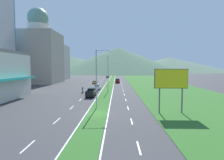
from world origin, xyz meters
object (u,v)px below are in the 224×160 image
street_lamp_far (109,72)px  car_1 (108,77)px  street_lamp_near (98,75)px  motorcycle_rider (83,91)px  billboard_roadside (171,80)px  pickup_truck_1 (91,93)px  car_2 (117,80)px  car_3 (94,90)px  pickup_truck_0 (117,81)px  car_0 (97,87)px  street_lamp_mid (107,71)px  car_4 (95,82)px

street_lamp_far → car_1: (-3.22, 50.45, -4.68)m
street_lamp_near → motorcycle_rider: street_lamp_near is taller
billboard_roadside → pickup_truck_1: 22.55m
car_2 → car_3: 43.30m
billboard_roadside → motorcycle_rider: (-18.26, 21.97, -4.49)m
street_lamp_near → motorcycle_rider: bearing=108.7°
pickup_truck_0 → motorcycle_rider: pickup_truck_0 is taller
car_0 → car_1: (-0.04, 67.61, -0.04)m
pickup_truck_1 → pickup_truck_0: bearing=-9.5°
street_lamp_mid → pickup_truck_0: size_ratio=2.02×
car_3 → motorcycle_rider: (-3.15, -0.72, 0.01)m
street_lamp_near → car_0: street_lamp_near is taller
car_0 → car_1: car_0 is taller
car_4 → street_lamp_far: bearing=-119.8°
pickup_truck_0 → car_3: bearing=-11.4°
street_lamp_mid → pickup_truck_1: 11.07m
street_lamp_mid → billboard_roadside: (11.49, -25.39, -0.95)m
pickup_truck_1 → car_4: bearing=5.6°
car_2 → car_3: (-6.77, -42.76, -0.07)m
billboard_roadside → car_2: (-8.34, 65.45, -4.43)m
billboard_roadside → car_3: bearing=123.7°
street_lamp_mid → car_4: street_lamp_mid is taller
street_lamp_far → car_2: bearing=78.9°
street_lamp_far → billboard_roadside: bearing=-76.0°
car_4 → street_lamp_mid: bearing=-165.0°
street_lamp_near → car_4: street_lamp_near is taller
street_lamp_far → pickup_truck_0: street_lamp_far is taller
street_lamp_mid → street_lamp_near: bearing=-91.1°
car_1 → car_3: 75.40m
car_0 → car_1: 67.61m
car_0 → car_2: (6.69, 34.97, 0.03)m
car_2 → pickup_truck_0: pickup_truck_0 is taller
car_2 → motorcycle_rider: (-9.92, -43.48, -0.06)m
billboard_roadside → car_0: size_ratio=1.76×
street_lamp_far → pickup_truck_0: 10.63m
car_2 → pickup_truck_1: pickup_truck_1 is taller
street_lamp_mid → car_1: bearing=92.8°
billboard_roadside → motorcycle_rider: size_ratio=3.53×
pickup_truck_1 → billboard_roadside: bearing=-137.3°
billboard_roadside → pickup_truck_1: (-15.02, 16.27, -4.25)m
street_lamp_mid → pickup_truck_1: street_lamp_mid is taller
car_0 → car_4: car_0 is taller
car_2 → car_4: bearing=-35.9°
car_3 → street_lamp_far: bearing=-7.5°
street_lamp_far → pickup_truck_1: street_lamp_far is taller
billboard_roadside → car_2: 66.13m
street_lamp_near → car_1: street_lamp_near is taller
car_3 → pickup_truck_1: bearing=-179.2°
car_0 → car_1: bearing=0.0°
car_1 → car_4: size_ratio=1.04×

